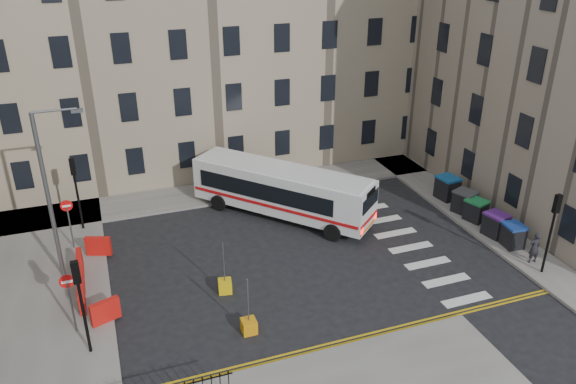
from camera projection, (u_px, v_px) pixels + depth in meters
ground at (331, 250)px, 29.03m from camera, size 120.00×120.00×0.00m
pavement_north at (185, 197)px, 34.47m from camera, size 36.00×3.20×0.15m
pavement_east at (437, 192)px, 35.15m from camera, size 2.40×26.00×0.15m
pavement_west at (41, 292)px, 25.57m from camera, size 6.00×22.00×0.15m
terrace_north at (140, 37)px, 36.37m from camera, size 38.30×10.80×17.20m
traffic_light_east at (553, 222)px, 25.75m from camera, size 0.28×0.22×4.10m
traffic_light_nw at (75, 183)px, 29.65m from camera, size 0.28×0.22×4.10m
traffic_light_sw at (80, 293)px, 20.73m from camera, size 0.28×0.22×4.10m
streetlamp at (48, 195)px, 24.89m from camera, size 0.50×0.22×8.14m
no_entry_north at (68, 214)px, 28.14m from camera, size 0.60×0.08×3.00m
no_entry_south at (69, 291)px, 22.19m from camera, size 0.60×0.08×3.00m
roadworks_barriers at (89, 278)px, 25.55m from camera, size 1.66×6.26×1.00m
bus at (282, 189)px, 31.76m from camera, size 8.82×9.55×2.89m
wheelie_bin_a at (513, 235)px, 28.86m from camera, size 1.08×1.21×1.22m
wheelie_bin_b at (496, 224)px, 29.84m from camera, size 1.21×1.33×1.27m
wheelie_bin_c at (476, 210)px, 31.39m from camera, size 1.27×1.37×1.23m
wheelie_bin_d at (464, 202)px, 32.27m from camera, size 1.40×1.48×1.31m
wheelie_bin_e at (447, 188)px, 33.90m from camera, size 1.27×1.41×1.40m
pedestrian at (534, 248)px, 27.35m from camera, size 0.63×0.44×1.64m
bollard_yellow at (225, 286)px, 25.57m from camera, size 0.69×0.69×0.60m
bollard_chevron at (249, 326)px, 23.02m from camera, size 0.60×0.60×0.60m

